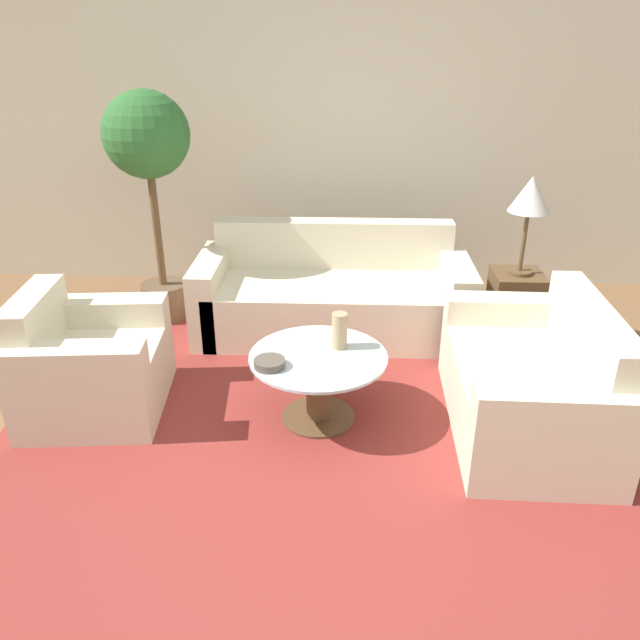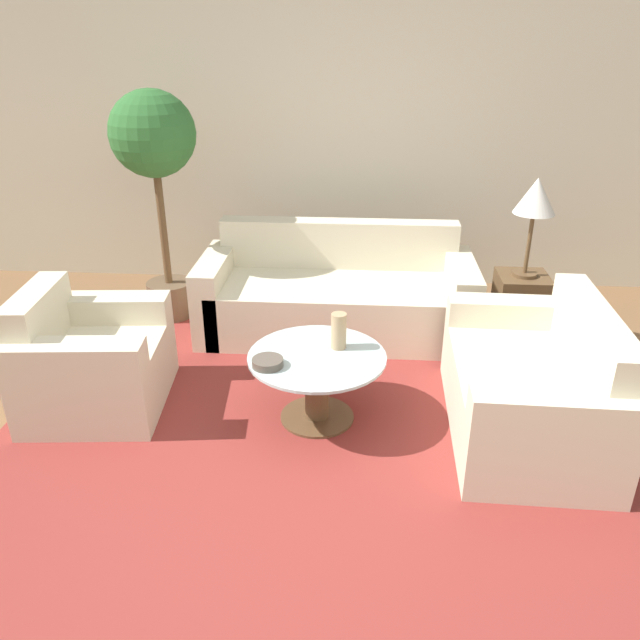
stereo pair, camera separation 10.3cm
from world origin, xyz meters
name	(u,v)px [view 1 (the left image)]	position (x,y,z in m)	size (l,w,h in m)	color
ground_plane	(315,499)	(0.00, 0.00, 0.00)	(14.00, 14.00, 0.00)	brown
wall_back	(332,139)	(0.00, 3.10, 1.30)	(10.00, 0.06, 2.60)	beige
rug	(318,417)	(-0.01, 0.73, 0.00)	(3.76, 3.42, 0.01)	maroon
sofa_main	(333,296)	(0.04, 2.02, 0.27)	(2.08, 0.86, 0.80)	beige
armchair	(87,368)	(-1.45, 0.81, 0.28)	(0.87, 0.94, 0.77)	beige
loveseat	(537,387)	(1.27, 0.70, 0.27)	(0.85, 1.37, 0.79)	beige
coffee_table	(318,378)	(-0.01, 0.73, 0.28)	(0.82, 0.82, 0.44)	brown
side_table	(514,307)	(1.41, 1.85, 0.27)	(0.36, 0.36, 0.55)	brown
table_lamp	(530,198)	(1.41, 1.85, 1.11)	(0.29, 0.29, 0.71)	brown
potted_plant	(149,159)	(-1.34, 2.16, 1.29)	(0.64, 0.64, 1.79)	brown
vase	(339,331)	(0.11, 0.84, 0.55)	(0.09, 0.09, 0.22)	tan
bowl	(270,363)	(-0.28, 0.58, 0.46)	(0.18, 0.18, 0.05)	brown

